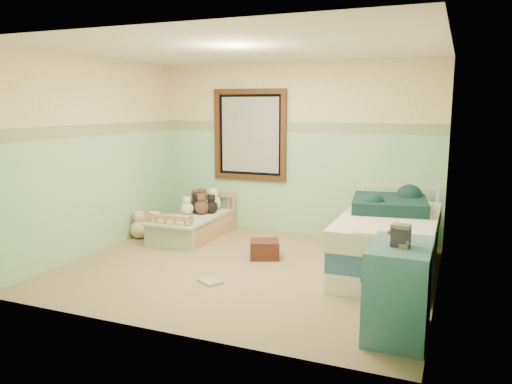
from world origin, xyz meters
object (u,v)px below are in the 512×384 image
at_px(twin_bed_frame, 388,262).
at_px(plush_floor_tan, 140,229).
at_px(floor_book, 211,281).
at_px(toddler_bed_frame, 195,230).
at_px(plush_floor_cream, 155,229).
at_px(red_pillow, 264,249).
at_px(dresser, 399,290).

bearing_deg(twin_bed_frame, plush_floor_tan, 178.14).
height_order(twin_bed_frame, floor_book, twin_bed_frame).
bearing_deg(toddler_bed_frame, plush_floor_cream, -148.79).
distance_m(toddler_bed_frame, floor_book, 1.97).
bearing_deg(red_pillow, floor_book, -102.04).
relative_size(toddler_bed_frame, red_pillow, 3.87).
xyz_separation_m(plush_floor_tan, red_pillow, (2.00, -0.20, -0.02)).
xyz_separation_m(toddler_bed_frame, floor_book, (1.10, -1.63, -0.08)).
bearing_deg(plush_floor_tan, twin_bed_frame, -1.86).
bearing_deg(red_pillow, dresser, -40.74).
relative_size(dresser, floor_book, 3.11).
bearing_deg(twin_bed_frame, dresser, -79.65).
relative_size(plush_floor_cream, red_pillow, 0.74).
bearing_deg(floor_book, twin_bed_frame, 62.86).
xyz_separation_m(plush_floor_cream, floor_book, (1.60, -1.33, -0.12)).
relative_size(plush_floor_tan, red_pillow, 0.75).
bearing_deg(red_pillow, twin_bed_frame, 3.30).
xyz_separation_m(toddler_bed_frame, dresser, (3.12, -2.14, 0.30)).
relative_size(plush_floor_tan, twin_bed_frame, 0.14).
bearing_deg(twin_bed_frame, floor_book, -146.85).
distance_m(plush_floor_cream, plush_floor_tan, 0.21).
distance_m(dresser, floor_book, 2.11).
distance_m(twin_bed_frame, red_pillow, 1.50).
bearing_deg(floor_book, toddler_bed_frame, 153.80).
relative_size(plush_floor_cream, twin_bed_frame, 0.13).
xyz_separation_m(twin_bed_frame, dresser, (0.30, -1.63, 0.28)).
distance_m(toddler_bed_frame, red_pillow, 1.45).
xyz_separation_m(twin_bed_frame, floor_book, (-1.72, -1.12, -0.10)).
bearing_deg(dresser, plush_floor_tan, 155.32).
relative_size(twin_bed_frame, red_pillow, 5.54).
bearing_deg(twin_bed_frame, toddler_bed_frame, 169.79).
bearing_deg(toddler_bed_frame, floor_book, -55.92).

